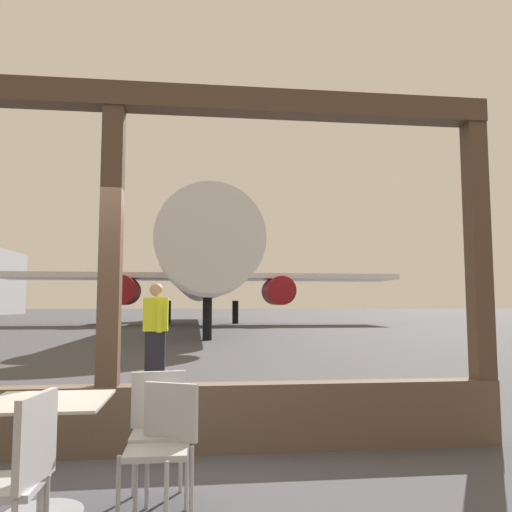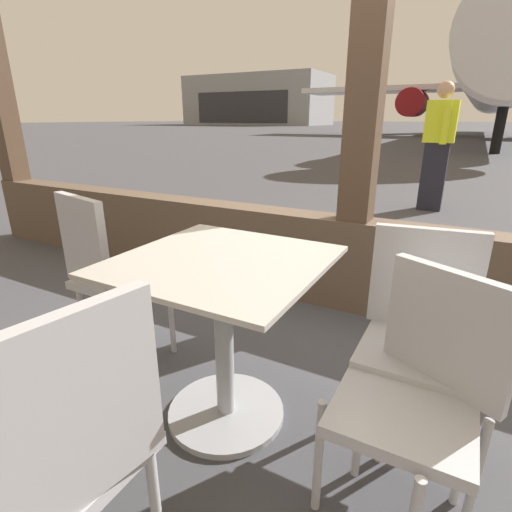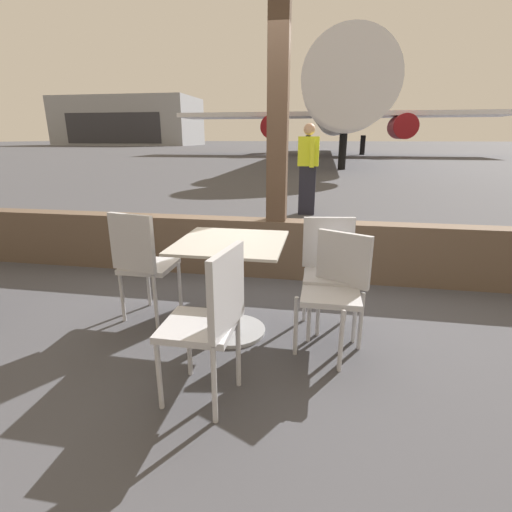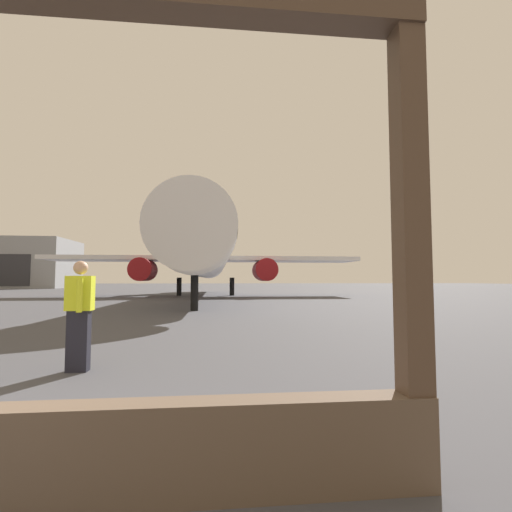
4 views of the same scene
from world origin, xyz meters
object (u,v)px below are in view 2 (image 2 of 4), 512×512
Objects in this scene: dining_table at (224,330)px; cafe_chair_aisle_right at (106,268)px; cafe_chair_window_left at (62,451)px; airplane at (500,79)px; cafe_chair_window_right at (420,325)px; cafe_chair_aisle_left at (422,382)px; ground_crew_worker at (438,146)px; distant_hangar at (258,101)px.

cafe_chair_aisle_right is at bearing 174.47° from dining_table.
cafe_chair_window_left is 30.71m from airplane.
cafe_chair_window_right reaches higher than dining_table.
airplane is (0.67, 29.81, 3.07)m from cafe_chair_aisle_left.
ground_crew_worker is (0.33, 5.00, 0.46)m from dining_table.
distant_hangar is (-37.58, 69.07, 3.80)m from cafe_chair_aisle_left.
dining_table is 0.92× the size of cafe_chair_aisle_left.
airplane is (0.72, 29.49, 3.04)m from cafe_chair_window_right.
distant_hangar is (-37.14, 63.99, 3.42)m from ground_crew_worker.
cafe_chair_window_left is at bearing -84.08° from dining_table.
dining_table is at bearing -92.79° from airplane.
cafe_chair_aisle_left is at bearing -85.02° from ground_crew_worker.
cafe_chair_aisle_left is (0.05, -0.32, -0.03)m from cafe_chair_window_right.
airplane reaches higher than cafe_chair_window_left.
cafe_chair_window_left is 5.82m from ground_crew_worker.
cafe_chair_aisle_right is 0.04× the size of distant_hangar.
distant_hangar is (-37.54, 68.75, 3.78)m from cafe_chair_window_right.
cafe_chair_aisle_right is (-1.54, 0.16, 0.04)m from cafe_chair_aisle_left.
airplane is at bearing 88.61° from cafe_chair_window_right.
cafe_chair_window_left is 0.54× the size of ground_crew_worker.
cafe_chair_window_left is 1.00m from cafe_chair_aisle_left.
cafe_chair_aisle_left is (0.69, 0.72, -0.04)m from cafe_chair_window_left.
cafe_chair_window_left is 1.23m from cafe_chair_window_right.
airplane is at bearing 87.42° from ground_crew_worker.
cafe_chair_aisle_right is 77.86m from distant_hangar.
cafe_chair_window_right is 0.03× the size of airplane.
cafe_chair_window_right is 0.33m from cafe_chair_aisle_left.
dining_table is 0.03× the size of distant_hangar.
ground_crew_worker is at bearing 77.47° from cafe_chair_aisle_right.
cafe_chair_window_right is at bearing 17.90° from dining_table.
cafe_chair_window_right is 29.66m from airplane.
airplane is at bearing -45.74° from distant_hangar.
cafe_chair_window_right is 1.50m from cafe_chair_aisle_right.
cafe_chair_aisle_right reaches higher than cafe_chair_aisle_left.
dining_table is 29.93m from airplane.
cafe_chair_aisle_left is 0.03× the size of distant_hangar.
cafe_chair_window_left is 1.22m from cafe_chair_aisle_right.
cafe_chair_window_right is 0.95× the size of cafe_chair_aisle_right.
distant_hangar is (-36.81, 68.99, 3.88)m from dining_table.
cafe_chair_aisle_left is 0.03× the size of airplane.
airplane reaches higher than ground_crew_worker.
cafe_chair_window_right is at bearing -61.37° from distant_hangar.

